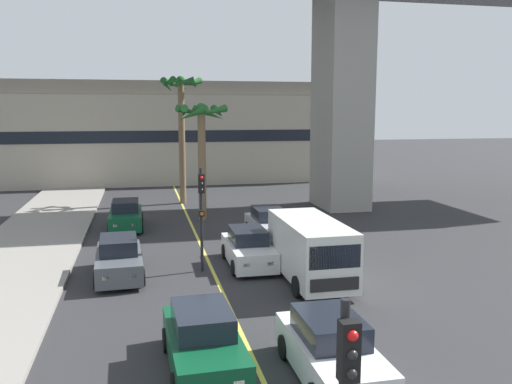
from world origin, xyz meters
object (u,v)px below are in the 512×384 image
car_queue_front (248,249)px  car_queue_third (119,259)px  delivery_van (310,249)px  car_queue_fifth (203,342)px  palm_tree_near_median (201,131)px  traffic_light_median_far (201,205)px  car_queue_fourth (269,225)px  car_queue_sixth (331,350)px  palm_tree_mid_median (181,106)px  car_queue_second (126,216)px

car_queue_front → car_queue_third: same height
car_queue_third → delivery_van: bearing=-16.6°
car_queue_fifth → palm_tree_near_median: palm_tree_near_median is taller
car_queue_third → traffic_light_median_far: traffic_light_median_far is taller
car_queue_third → car_queue_fourth: bearing=34.4°
car_queue_fourth → delivery_van: size_ratio=0.78×
delivery_van → traffic_light_median_far: 4.63m
car_queue_sixth → palm_tree_mid_median: palm_tree_mid_median is taller
delivery_van → car_queue_fourth: bearing=89.4°
car_queue_fifth → traffic_light_median_far: 8.48m
car_queue_third → traffic_light_median_far: 3.81m
car_queue_front → delivery_van: bearing=-54.4°
car_queue_second → car_queue_fifth: size_ratio=0.99×
car_queue_front → palm_tree_near_median: palm_tree_near_median is taller
car_queue_second → car_queue_third: size_ratio=0.99×
car_queue_sixth → palm_tree_mid_median: (-1.50, 25.57, 5.99)m
car_queue_third → traffic_light_median_far: bearing=0.3°
car_queue_front → palm_tree_mid_median: bearing=95.2°
car_queue_third → car_queue_sixth: size_ratio=1.01×
car_queue_front → car_queue_second: same height
car_queue_front → car_queue_fifth: (-2.91, -8.67, 0.00)m
car_queue_fourth → palm_tree_mid_median: (-3.39, 11.36, 5.99)m
car_queue_third → traffic_light_median_far: size_ratio=0.99×
car_queue_third → palm_tree_mid_median: palm_tree_mid_median is taller
car_queue_front → car_queue_second: size_ratio=1.00×
delivery_van → car_queue_front: bearing=125.6°
car_queue_fifth → car_queue_sixth: same height
car_queue_third → delivery_van: size_ratio=0.79×
delivery_van → palm_tree_near_median: palm_tree_near_median is taller
car_queue_fourth → palm_tree_near_median: (-2.73, 5.36, 4.54)m
car_queue_second → car_queue_third: 8.76m
car_queue_front → car_queue_sixth: size_ratio=1.00×
car_queue_fifth → car_queue_third: bearing=105.9°
car_queue_front → traffic_light_median_far: 2.85m
car_queue_fifth → palm_tree_mid_median: 25.22m
palm_tree_near_median → car_queue_front: bearing=-85.4°
car_queue_second → car_queue_fourth: (7.12, -3.85, 0.00)m
palm_tree_near_median → palm_tree_mid_median: (-0.67, 6.00, 1.45)m
car_queue_second → palm_tree_mid_median: (3.73, 7.51, 5.99)m
car_queue_front → car_queue_fourth: (1.94, 4.42, 0.00)m
car_queue_third → palm_tree_mid_median: bearing=76.9°
traffic_light_median_far → palm_tree_near_median: bearing=83.3°
car_queue_third → delivery_van: delivery_van is taller
traffic_light_median_far → palm_tree_near_median: palm_tree_near_median is taller
car_queue_second → palm_tree_near_median: bearing=19.0°
car_queue_third → palm_tree_near_median: 12.08m
car_queue_sixth → palm_tree_near_median: 20.11m
car_queue_fifth → car_queue_sixth: bearing=-20.7°
palm_tree_near_median → traffic_light_median_far: bearing=-96.7°
car_queue_sixth → delivery_van: delivery_van is taller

